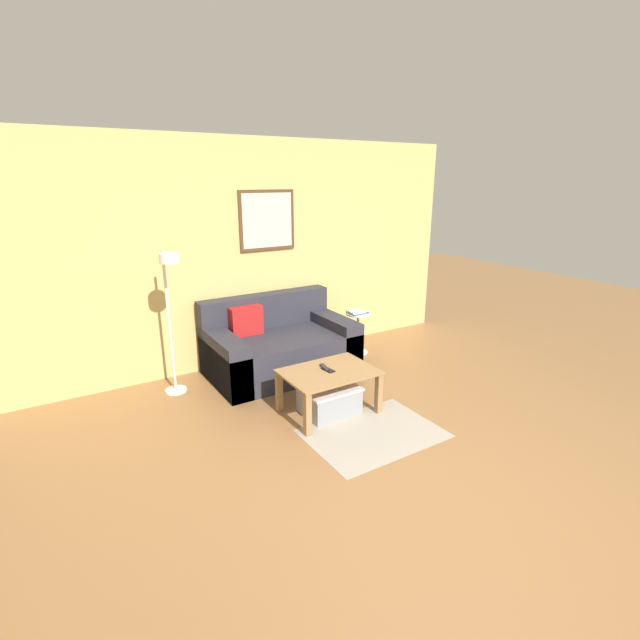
% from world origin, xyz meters
% --- Properties ---
extents(ground_plane, '(16.00, 16.00, 0.00)m').
position_xyz_m(ground_plane, '(0.00, 0.00, 0.00)').
color(ground_plane, olive).
extents(wall_back, '(5.60, 0.09, 2.55)m').
position_xyz_m(wall_back, '(0.00, 3.33, 1.28)').
color(wall_back, '#D6B76B').
rests_on(wall_back, ground_plane).
extents(area_rug, '(1.14, 0.82, 0.01)m').
position_xyz_m(area_rug, '(0.15, 1.18, 0.00)').
color(area_rug, '#A39989').
rests_on(area_rug, ground_plane).
extents(couch, '(1.58, 0.97, 0.83)m').
position_xyz_m(couch, '(0.08, 2.82, 0.29)').
color(couch, '#2D2D38').
rests_on(couch, ground_plane).
extents(coffee_table, '(0.85, 0.60, 0.41)m').
position_xyz_m(coffee_table, '(0.04, 1.72, 0.34)').
color(coffee_table, '#997047').
rests_on(coffee_table, ground_plane).
extents(storage_bin, '(0.52, 0.41, 0.26)m').
position_xyz_m(storage_bin, '(0.03, 1.71, 0.13)').
color(storage_bin, gray).
rests_on(storage_bin, ground_plane).
extents(floor_lamp, '(0.22, 0.46, 1.47)m').
position_xyz_m(floor_lamp, '(-1.07, 2.77, 1.02)').
color(floor_lamp, white).
rests_on(floor_lamp, ground_plane).
extents(side_table, '(0.31, 0.31, 0.52)m').
position_xyz_m(side_table, '(1.18, 2.82, 0.31)').
color(side_table, silver).
rests_on(side_table, ground_plane).
extents(book_stack, '(0.24, 0.17, 0.03)m').
position_xyz_m(book_stack, '(1.16, 2.82, 0.54)').
color(book_stack, '#335199').
rests_on(book_stack, side_table).
extents(remote_control, '(0.06, 0.15, 0.02)m').
position_xyz_m(remote_control, '(0.03, 1.79, 0.42)').
color(remote_control, '#232328').
rests_on(remote_control, coffee_table).
extents(cell_phone, '(0.08, 0.15, 0.01)m').
position_xyz_m(cell_phone, '(0.04, 1.74, 0.42)').
color(cell_phone, black).
rests_on(cell_phone, coffee_table).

